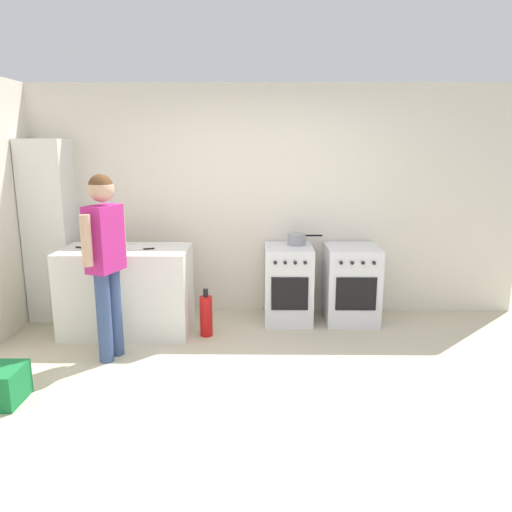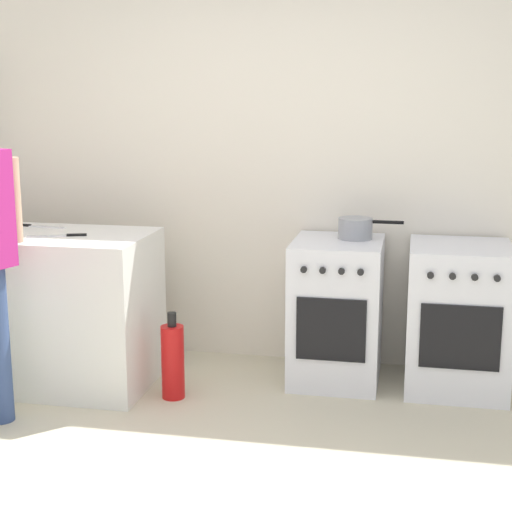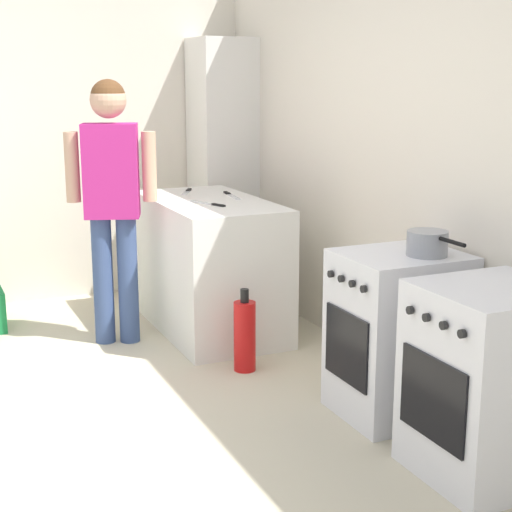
{
  "view_description": "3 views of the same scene",
  "coord_description": "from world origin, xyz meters",
  "px_view_note": "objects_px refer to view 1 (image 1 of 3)",
  "views": [
    {
      "loc": [
        0.05,
        -3.77,
        1.95
      ],
      "look_at": [
        0.0,
        0.62,
        0.96
      ],
      "focal_mm": 35.0,
      "sensor_mm": 36.0,
      "label": 1
    },
    {
      "loc": [
        0.77,
        -2.92,
        1.7
      ],
      "look_at": [
        -0.01,
        0.92,
        0.88
      ],
      "focal_mm": 55.0,
      "sensor_mm": 36.0,
      "label": 2
    },
    {
      "loc": [
        3.52,
        -0.64,
        1.71
      ],
      "look_at": [
        0.05,
        0.92,
        0.83
      ],
      "focal_mm": 55.0,
      "sensor_mm": 36.0,
      "label": 3
    }
  ],
  "objects_px": {
    "person": "(105,250)",
    "pot": "(297,239)",
    "oven_left": "(288,284)",
    "larder_cabinet": "(51,231)",
    "oven_right": "(351,284)",
    "fire_extinguisher": "(206,315)",
    "knife_bread": "(120,244)",
    "knife_utility": "(84,248)",
    "knife_carving": "(139,250)"
  },
  "relations": [
    {
      "from": "person",
      "to": "pot",
      "type": "bearing_deg",
      "value": 32.17
    },
    {
      "from": "oven_left",
      "to": "person",
      "type": "bearing_deg",
      "value": -148.45
    },
    {
      "from": "person",
      "to": "larder_cabinet",
      "type": "bearing_deg",
      "value": 130.11
    },
    {
      "from": "pot",
      "to": "larder_cabinet",
      "type": "xyz_separation_m",
      "value": [
        -2.74,
        0.02,
        0.09
      ]
    },
    {
      "from": "oven_right",
      "to": "fire_extinguisher",
      "type": "relative_size",
      "value": 1.7
    },
    {
      "from": "knife_bread",
      "to": "larder_cabinet",
      "type": "bearing_deg",
      "value": 161.93
    },
    {
      "from": "knife_utility",
      "to": "fire_extinguisher",
      "type": "xyz_separation_m",
      "value": [
        1.24,
        -0.09,
        -0.69
      ]
    },
    {
      "from": "oven_right",
      "to": "person",
      "type": "bearing_deg",
      "value": -156.53
    },
    {
      "from": "person",
      "to": "oven_right",
      "type": "bearing_deg",
      "value": 23.47
    },
    {
      "from": "oven_left",
      "to": "knife_utility",
      "type": "height_order",
      "value": "knife_utility"
    },
    {
      "from": "person",
      "to": "knife_utility",
      "type": "bearing_deg",
      "value": 123.01
    },
    {
      "from": "pot",
      "to": "larder_cabinet",
      "type": "height_order",
      "value": "larder_cabinet"
    },
    {
      "from": "oven_right",
      "to": "knife_utility",
      "type": "xyz_separation_m",
      "value": [
        -2.81,
        -0.39,
        0.48
      ]
    },
    {
      "from": "oven_left",
      "to": "oven_right",
      "type": "bearing_deg",
      "value": 0.0
    },
    {
      "from": "oven_right",
      "to": "pot",
      "type": "relative_size",
      "value": 2.23
    },
    {
      "from": "fire_extinguisher",
      "to": "oven_left",
      "type": "bearing_deg",
      "value": 28.78
    },
    {
      "from": "oven_right",
      "to": "knife_carving",
      "type": "height_order",
      "value": "knife_carving"
    },
    {
      "from": "oven_left",
      "to": "knife_bread",
      "type": "xyz_separation_m",
      "value": [
        -1.81,
        -0.17,
        0.48
      ]
    },
    {
      "from": "oven_right",
      "to": "knife_bread",
      "type": "relative_size",
      "value": 2.42
    },
    {
      "from": "larder_cabinet",
      "to": "knife_bread",
      "type": "bearing_deg",
      "value": -18.07
    },
    {
      "from": "knife_utility",
      "to": "oven_right",
      "type": "bearing_deg",
      "value": 7.83
    },
    {
      "from": "oven_left",
      "to": "pot",
      "type": "distance_m",
      "value": 0.5
    },
    {
      "from": "oven_left",
      "to": "knife_utility",
      "type": "xyz_separation_m",
      "value": [
        -2.11,
        -0.39,
        0.48
      ]
    },
    {
      "from": "oven_left",
      "to": "person",
      "type": "xyz_separation_m",
      "value": [
        -1.69,
        -1.04,
        0.6
      ]
    },
    {
      "from": "oven_left",
      "to": "person",
      "type": "distance_m",
      "value": 2.07
    },
    {
      "from": "pot",
      "to": "knife_carving",
      "type": "bearing_deg",
      "value": -162.07
    },
    {
      "from": "oven_left",
      "to": "larder_cabinet",
      "type": "distance_m",
      "value": 2.71
    },
    {
      "from": "knife_bread",
      "to": "fire_extinguisher",
      "type": "height_order",
      "value": "knife_bread"
    },
    {
      "from": "knife_bread",
      "to": "larder_cabinet",
      "type": "distance_m",
      "value": 0.89
    },
    {
      "from": "person",
      "to": "fire_extinguisher",
      "type": "relative_size",
      "value": 3.39
    },
    {
      "from": "knife_carving",
      "to": "knife_bread",
      "type": "distance_m",
      "value": 0.38
    },
    {
      "from": "pot",
      "to": "person",
      "type": "xyz_separation_m",
      "value": [
        -1.78,
        -1.12,
        0.11
      ]
    },
    {
      "from": "knife_utility",
      "to": "person",
      "type": "distance_m",
      "value": 0.78
    },
    {
      "from": "knife_utility",
      "to": "knife_bread",
      "type": "height_order",
      "value": "same"
    },
    {
      "from": "oven_left",
      "to": "oven_right",
      "type": "distance_m",
      "value": 0.7
    },
    {
      "from": "pot",
      "to": "knife_carving",
      "type": "relative_size",
      "value": 1.19
    },
    {
      "from": "oven_left",
      "to": "person",
      "type": "relative_size",
      "value": 0.5
    },
    {
      "from": "pot",
      "to": "knife_bread",
      "type": "xyz_separation_m",
      "value": [
        -1.9,
        -0.26,
        -0.01
      ]
    },
    {
      "from": "fire_extinguisher",
      "to": "larder_cabinet",
      "type": "bearing_deg",
      "value": 161.95
    },
    {
      "from": "pot",
      "to": "fire_extinguisher",
      "type": "xyz_separation_m",
      "value": [
        -0.96,
        -0.56,
        -0.7
      ]
    },
    {
      "from": "oven_left",
      "to": "oven_right",
      "type": "relative_size",
      "value": 1.0
    },
    {
      "from": "knife_bread",
      "to": "fire_extinguisher",
      "type": "xyz_separation_m",
      "value": [
        0.94,
        -0.3,
        -0.69
      ]
    },
    {
      "from": "fire_extinguisher",
      "to": "larder_cabinet",
      "type": "distance_m",
      "value": 2.03
    },
    {
      "from": "oven_right",
      "to": "knife_utility",
      "type": "distance_m",
      "value": 2.88
    },
    {
      "from": "oven_right",
      "to": "larder_cabinet",
      "type": "distance_m",
      "value": 3.4
    },
    {
      "from": "oven_left",
      "to": "pot",
      "type": "bearing_deg",
      "value": 41.97
    },
    {
      "from": "pot",
      "to": "person",
      "type": "height_order",
      "value": "person"
    },
    {
      "from": "oven_right",
      "to": "person",
      "type": "height_order",
      "value": "person"
    },
    {
      "from": "knife_bread",
      "to": "fire_extinguisher",
      "type": "bearing_deg",
      "value": -18.03
    },
    {
      "from": "fire_extinguisher",
      "to": "oven_right",
      "type": "bearing_deg",
      "value": 16.93
    }
  ]
}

